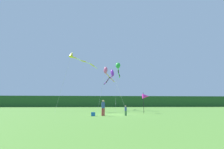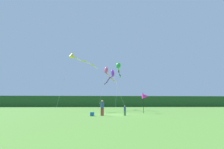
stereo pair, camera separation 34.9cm
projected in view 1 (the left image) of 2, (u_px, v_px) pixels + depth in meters
ground_plane at (115, 115)px, 19.07m from camera, size 120.00×120.00×0.00m
distant_treeline at (106, 101)px, 63.60m from camera, size 108.00×3.20×4.37m
person_adult at (103, 107)px, 17.35m from camera, size 0.38×0.38×1.72m
person_child at (126, 110)px, 17.55m from camera, size 0.24×0.24×1.11m
cooler_box at (93, 114)px, 16.87m from camera, size 0.42×0.34×0.40m
banner_flag_pole at (146, 96)px, 22.03m from camera, size 0.90×0.70×2.87m
kite_green at (118, 67)px, 31.86m from camera, size 1.94×9.02×9.60m
kite_rainbow at (106, 72)px, 35.68m from camera, size 4.03×7.85×9.67m
kite_yellow at (76, 57)px, 28.15m from camera, size 6.40×5.50×10.50m
kite_purple at (111, 75)px, 30.65m from camera, size 3.50×9.42×8.03m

